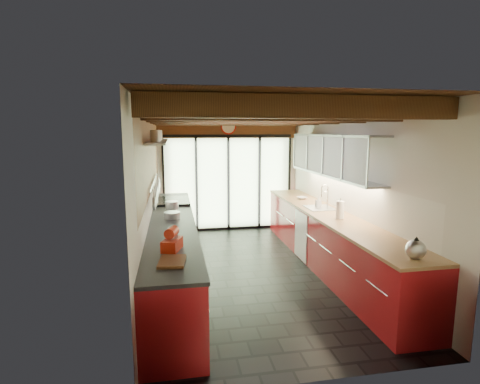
{
  "coord_description": "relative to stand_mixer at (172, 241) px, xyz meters",
  "views": [
    {
      "loc": [
        -1.23,
        -5.66,
        2.26
      ],
      "look_at": [
        -0.14,
        0.4,
        1.25
      ],
      "focal_mm": 28.0,
      "sensor_mm": 36.0,
      "label": 1
    }
  ],
  "objects": [
    {
      "name": "left_counter",
      "position": [
        -0.01,
        1.5,
        -0.57
      ],
      "size": [
        0.68,
        5.0,
        0.92
      ],
      "color": "maroon",
      "rests_on": "ground"
    },
    {
      "name": "paper_towel",
      "position": [
        2.54,
        1.09,
        0.03
      ],
      "size": [
        0.16,
        0.16,
        0.33
      ],
      "color": "white",
      "rests_on": "right_counter"
    },
    {
      "name": "glass_door",
      "position": [
        1.27,
        4.19,
        0.63
      ],
      "size": [
        2.95,
        0.1,
        2.9
      ],
      "color": "#C6EAAD",
      "rests_on": "ground"
    },
    {
      "name": "upper_cabinets_right",
      "position": [
        2.7,
        1.8,
        0.82
      ],
      "size": [
        0.34,
        3.0,
        3.0
      ],
      "color": "silver",
      "rests_on": "ground"
    },
    {
      "name": "kettle",
      "position": [
        2.54,
        -0.75,
        0.0
      ],
      "size": [
        0.27,
        0.29,
        0.25
      ],
      "color": "silver",
      "rests_on": "right_counter"
    },
    {
      "name": "pot_small",
      "position": [
        0.0,
        1.6,
        -0.06
      ],
      "size": [
        0.28,
        0.28,
        0.1
      ],
      "primitive_type": "cylinder",
      "rotation": [
        0.0,
        0.0,
        0.13
      ],
      "color": "silver",
      "rests_on": "left_counter"
    },
    {
      "name": "left_wall_fixtures",
      "position": [
        -0.2,
        1.79,
        0.76
      ],
      "size": [
        0.28,
        2.6,
        0.96
      ],
      "color": "silver",
      "rests_on": "ground"
    },
    {
      "name": "ceiling_beams",
      "position": [
        1.27,
        1.88,
        1.43
      ],
      "size": [
        3.14,
        5.06,
        4.9
      ],
      "color": "#593316",
      "rests_on": "ground"
    },
    {
      "name": "bowl",
      "position": [
        2.54,
        2.8,
        -0.08
      ],
      "size": [
        0.22,
        0.22,
        0.05
      ],
      "primitive_type": "imported",
      "rotation": [
        0.0,
        0.0,
        0.14
      ],
      "color": "silver",
      "rests_on": "right_counter"
    },
    {
      "name": "pot_large",
      "position": [
        0.0,
        2.26,
        -0.04
      ],
      "size": [
        0.22,
        0.22,
        0.14
      ],
      "primitive_type": "cylinder",
      "rotation": [
        0.0,
        0.0,
        -0.0
      ],
      "color": "silver",
      "rests_on": "left_counter"
    },
    {
      "name": "sink_assembly",
      "position": [
        2.56,
        1.9,
        -0.07
      ],
      "size": [
        0.45,
        0.52,
        0.43
      ],
      "color": "silver",
      "rests_on": "right_counter"
    },
    {
      "name": "room_shell",
      "position": [
        1.27,
        1.5,
        0.63
      ],
      "size": [
        5.5,
        5.5,
        5.5
      ],
      "color": "silver",
      "rests_on": "ground"
    },
    {
      "name": "soap_bottle",
      "position": [
        2.54,
        1.95,
        -0.01
      ],
      "size": [
        0.1,
        0.1,
        0.2
      ],
      "primitive_type": "imported",
      "rotation": [
        0.0,
        0.0,
        -0.11
      ],
      "color": "silver",
      "rests_on": "right_counter"
    },
    {
      "name": "stand_mixer",
      "position": [
        0.0,
        0.0,
        0.0
      ],
      "size": [
        0.26,
        0.34,
        0.27
      ],
      "color": "red",
      "rests_on": "left_counter"
    },
    {
      "name": "range_stove",
      "position": [
        -0.01,
        2.95,
        -0.56
      ],
      "size": [
        0.66,
        0.9,
        0.97
      ],
      "color": "silver",
      "rests_on": "ground"
    },
    {
      "name": "ground",
      "position": [
        1.27,
        1.5,
        -1.03
      ],
      "size": [
        5.5,
        5.5,
        0.0
      ],
      "primitive_type": "plane",
      "color": "black",
      "rests_on": "ground"
    },
    {
      "name": "right_counter",
      "position": [
        2.54,
        1.5,
        -0.57
      ],
      "size": [
        0.68,
        5.0,
        0.92
      ],
      "color": "maroon",
      "rests_on": "ground"
    },
    {
      "name": "cutting_board",
      "position": [
        0.0,
        -0.44,
        -0.09
      ],
      "size": [
        0.3,
        0.39,
        0.03
      ],
      "primitive_type": "cube",
      "rotation": [
        0.0,
        0.0,
        -0.12
      ],
      "color": "brown",
      "rests_on": "left_counter"
    }
  ]
}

